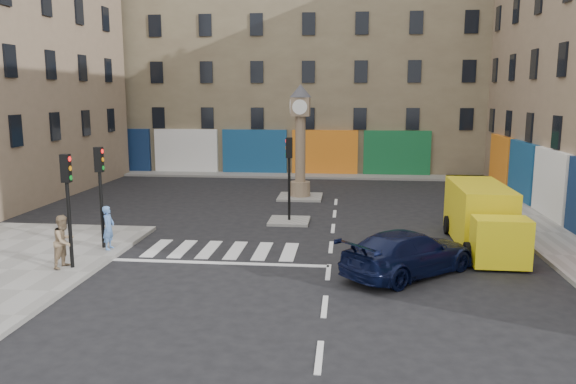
% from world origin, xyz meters
% --- Properties ---
extents(ground, '(120.00, 120.00, 0.00)m').
position_xyz_m(ground, '(0.00, 0.00, 0.00)').
color(ground, black).
rests_on(ground, ground).
extents(sidewalk_right, '(2.60, 30.00, 0.15)m').
position_xyz_m(sidewalk_right, '(8.70, 10.00, 0.07)').
color(sidewalk_right, gray).
rests_on(sidewalk_right, ground).
extents(sidewalk_far, '(32.00, 2.40, 0.15)m').
position_xyz_m(sidewalk_far, '(-4.00, 22.20, 0.07)').
color(sidewalk_far, gray).
rests_on(sidewalk_far, ground).
extents(island_near, '(1.80, 1.80, 0.12)m').
position_xyz_m(island_near, '(-2.00, 8.00, 0.06)').
color(island_near, gray).
rests_on(island_near, ground).
extents(island_far, '(2.40, 2.40, 0.12)m').
position_xyz_m(island_far, '(-2.00, 14.00, 0.06)').
color(island_far, gray).
rests_on(island_far, ground).
extents(building_far, '(32.00, 10.00, 17.00)m').
position_xyz_m(building_far, '(-4.00, 28.00, 8.50)').
color(building_far, '#807355').
rests_on(building_far, ground).
extents(traffic_light_left_near, '(0.28, 0.22, 3.70)m').
position_xyz_m(traffic_light_left_near, '(-8.30, 0.20, 2.62)').
color(traffic_light_left_near, black).
rests_on(traffic_light_left_near, sidewalk_left).
extents(traffic_light_left_far, '(0.28, 0.22, 3.70)m').
position_xyz_m(traffic_light_left_far, '(-8.30, 2.60, 2.62)').
color(traffic_light_left_far, black).
rests_on(traffic_light_left_far, sidewalk_left).
extents(traffic_light_island, '(0.28, 0.22, 3.70)m').
position_xyz_m(traffic_light_island, '(-2.00, 8.00, 2.59)').
color(traffic_light_island, black).
rests_on(traffic_light_island, island_near).
extents(clock_pillar, '(1.20, 1.20, 6.10)m').
position_xyz_m(clock_pillar, '(-2.00, 14.00, 3.55)').
color(clock_pillar, '#8A725A').
rests_on(clock_pillar, island_far).
extents(navy_sedan, '(4.98, 4.82, 1.43)m').
position_xyz_m(navy_sedan, '(2.56, 1.06, 0.72)').
color(navy_sedan, black).
rests_on(navy_sedan, ground).
extents(yellow_van, '(2.18, 6.27, 2.27)m').
position_xyz_m(yellow_van, '(5.66, 4.80, 1.13)').
color(yellow_van, yellow).
rests_on(yellow_van, ground).
extents(pedestrian_blue, '(0.38, 0.58, 1.59)m').
position_xyz_m(pedestrian_blue, '(-8.00, 2.42, 0.95)').
color(pedestrian_blue, '#527CBD').
rests_on(pedestrian_blue, sidewalk_left).
extents(pedestrian_tan, '(0.83, 0.97, 1.73)m').
position_xyz_m(pedestrian_tan, '(-8.52, 0.19, 1.02)').
color(pedestrian_tan, '#957A5B').
rests_on(pedestrian_tan, sidewalk_left).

